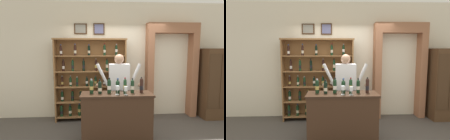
{
  "view_description": "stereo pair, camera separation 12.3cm",
  "coord_description": "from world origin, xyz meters",
  "views": [
    {
      "loc": [
        -0.45,
        -3.43,
        1.82
      ],
      "look_at": [
        -0.19,
        0.22,
        1.42
      ],
      "focal_mm": 28.54,
      "sensor_mm": 36.0,
      "label": 1
    },
    {
      "loc": [
        -0.33,
        -3.43,
        1.82
      ],
      "look_at": [
        -0.19,
        0.22,
        1.42
      ],
      "focal_mm": 28.54,
      "sensor_mm": 36.0,
      "label": 2
    }
  ],
  "objects": [
    {
      "name": "ground_plane",
      "position": [
        0.0,
        0.0,
        -0.01
      ],
      "size": [
        14.0,
        14.0,
        0.02
      ],
      "primitive_type": "cube",
      "color": "#47423D"
    },
    {
      "name": "back_wall",
      "position": [
        -0.0,
        1.49,
        1.55
      ],
      "size": [
        12.0,
        0.19,
        3.11
      ],
      "color": "beige",
      "rests_on": "ground"
    },
    {
      "name": "wine_shelf",
      "position": [
        -0.67,
        1.17,
        1.07
      ],
      "size": [
        1.84,
        0.31,
        2.12
      ],
      "color": "olive",
      "rests_on": "ground"
    },
    {
      "name": "archway_doorway",
      "position": [
        1.5,
        1.36,
        1.41
      ],
      "size": [
        1.38,
        0.45,
        2.54
      ],
      "color": "#9E6647",
      "rests_on": "ground"
    },
    {
      "name": "side_cabinet",
      "position": [
        2.61,
        1.05,
        0.94
      ],
      "size": [
        0.66,
        0.48,
        1.87
      ],
      "color": "#4C331E",
      "rests_on": "ground"
    },
    {
      "name": "tasting_counter",
      "position": [
        -0.11,
        -0.0,
        0.49
      ],
      "size": [
        1.41,
        0.5,
        0.98
      ],
      "color": "#382316",
      "rests_on": "ground"
    },
    {
      "name": "shopkeeper",
      "position": [
        -0.01,
        0.54,
        1.09
      ],
      "size": [
        1.04,
        0.22,
        1.74
      ],
      "color": "#2D3347",
      "rests_on": "ground"
    },
    {
      "name": "tasting_bottle_vin_santo",
      "position": [
        -0.61,
        0.03,
        1.12
      ],
      "size": [
        0.07,
        0.07,
        0.29
      ],
      "color": "black",
      "rests_on": "tasting_counter"
    },
    {
      "name": "tasting_bottle_grappa",
      "position": [
        -0.45,
        0.02,
        1.1
      ],
      "size": [
        0.07,
        0.07,
        0.28
      ],
      "color": "black",
      "rests_on": "tasting_counter"
    },
    {
      "name": "tasting_bottle_bianco",
      "position": [
        -0.26,
        0.03,
        1.12
      ],
      "size": [
        0.08,
        0.08,
        0.31
      ],
      "color": "black",
      "rests_on": "tasting_counter"
    },
    {
      "name": "tasting_bottle_rosso",
      "position": [
        -0.09,
        0.01,
        1.11
      ],
      "size": [
        0.08,
        0.08,
        0.3
      ],
      "color": "black",
      "rests_on": "tasting_counter"
    },
    {
      "name": "tasting_bottle_riserva",
      "position": [
        0.05,
        -0.02,
        1.13
      ],
      "size": [
        0.07,
        0.07,
        0.32
      ],
      "color": "#19381E",
      "rests_on": "tasting_counter"
    },
    {
      "name": "tasting_bottle_chianti",
      "position": [
        0.2,
        0.02,
        1.11
      ],
      "size": [
        0.07,
        0.07,
        0.3
      ],
      "color": "black",
      "rests_on": "tasting_counter"
    },
    {
      "name": "tasting_bottle_prosecco",
      "position": [
        0.39,
        0.03,
        1.12
      ],
      "size": [
        0.07,
        0.07,
        0.32
      ],
      "color": "black",
      "rests_on": "tasting_counter"
    },
    {
      "name": "wine_glass_right",
      "position": [
        -0.11,
        -0.1,
        1.1
      ],
      "size": [
        0.08,
        0.08,
        0.17
      ],
      "color": "silver",
      "rests_on": "tasting_counter"
    },
    {
      "name": "wine_glass_spare",
      "position": [
        0.05,
        -0.13,
        1.09
      ],
      "size": [
        0.07,
        0.07,
        0.16
      ],
      "color": "silver",
      "rests_on": "tasting_counter"
    }
  ]
}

